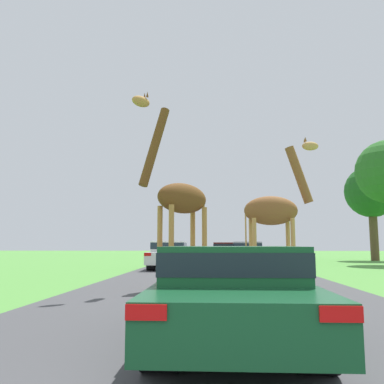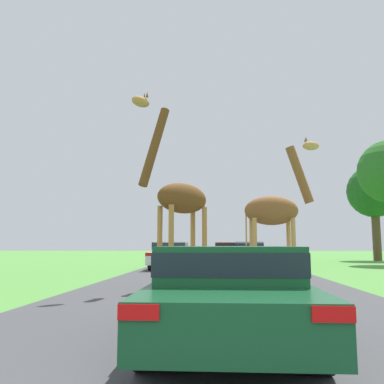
% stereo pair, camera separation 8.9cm
% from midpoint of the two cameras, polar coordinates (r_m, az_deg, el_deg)
% --- Properties ---
extents(road, '(7.94, 120.00, 0.00)m').
position_cam_midpoint_polar(road, '(31.12, 3.22, -9.66)').
color(road, '#424244').
rests_on(road, ground).
extents(giraffe_near_road, '(2.20, 2.20, 5.45)m').
position_cam_midpoint_polar(giraffe_near_road, '(11.68, -2.12, -0.88)').
color(giraffe_near_road, '#B77F3D').
rests_on(giraffe_near_road, ground).
extents(giraffe_companion, '(2.60, 0.90, 4.88)m').
position_cam_midpoint_polar(giraffe_companion, '(13.74, 11.40, -2.44)').
color(giraffe_companion, tan).
rests_on(giraffe_companion, ground).
extents(car_lead_maroon, '(1.91, 4.09, 1.23)m').
position_cam_midpoint_polar(car_lead_maroon, '(5.46, 5.13, -13.58)').
color(car_lead_maroon, '#144C28').
rests_on(car_lead_maroon, ground).
extents(car_queue_right, '(1.83, 4.80, 1.43)m').
position_cam_midpoint_polar(car_queue_right, '(21.38, -3.32, -8.66)').
color(car_queue_right, silver).
rests_on(car_queue_right, ground).
extents(car_queue_left, '(1.79, 4.04, 1.41)m').
position_cam_midpoint_polar(car_queue_left, '(24.89, 7.62, -8.46)').
color(car_queue_left, gray).
rests_on(car_queue_left, ground).
extents(car_far_ahead, '(1.76, 4.05, 1.39)m').
position_cam_midpoint_polar(car_far_ahead, '(29.67, 4.50, -8.32)').
color(car_far_ahead, '#561914').
rests_on(car_far_ahead, ground).
extents(tree_right_cluster, '(4.13, 4.13, 7.50)m').
position_cam_midpoint_polar(tree_right_cluster, '(35.15, 23.82, -0.04)').
color(tree_right_cluster, brown).
rests_on(tree_right_cluster, ground).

